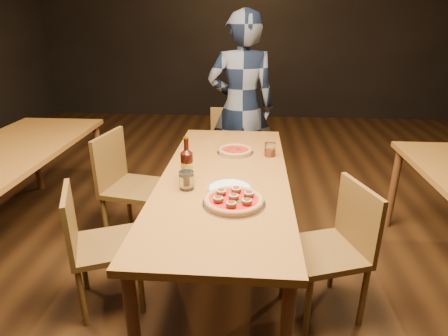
# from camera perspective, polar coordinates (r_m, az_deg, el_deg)

# --- Properties ---
(ground) EXTENTS (9.00, 9.00, 0.00)m
(ground) POSITION_cam_1_polar(r_m,az_deg,el_deg) (2.77, 0.08, -15.49)
(ground) COLOR black
(table_main) EXTENTS (0.80, 2.00, 0.75)m
(table_main) POSITION_cam_1_polar(r_m,az_deg,el_deg) (2.42, 0.09, -2.66)
(table_main) COLOR brown
(table_main) RESTS_ON ground
(table_left) EXTENTS (0.80, 2.00, 0.75)m
(table_left) POSITION_cam_1_polar(r_m,az_deg,el_deg) (3.27, -30.67, 0.87)
(table_left) COLOR brown
(table_left) RESTS_ON ground
(chair_main_nw) EXTENTS (0.51, 0.51, 0.83)m
(chair_main_nw) POSITION_cam_1_polar(r_m,az_deg,el_deg) (2.40, -17.43, -11.08)
(chair_main_nw) COLOR #593117
(chair_main_nw) RESTS_ON ground
(chair_main_sw) EXTENTS (0.50, 0.50, 0.92)m
(chair_main_sw) POSITION_cam_1_polar(r_m,az_deg,el_deg) (2.99, -13.31, -2.86)
(chair_main_sw) COLOR #593117
(chair_main_sw) RESTS_ON ground
(chair_main_e) EXTENTS (0.51, 0.51, 0.86)m
(chair_main_e) POSITION_cam_1_polar(r_m,az_deg,el_deg) (2.30, 15.15, -12.08)
(chair_main_e) COLOR #593117
(chair_main_e) RESTS_ON ground
(chair_end) EXTENTS (0.44, 0.44, 0.91)m
(chair_end) POSITION_cam_1_polar(r_m,az_deg,el_deg) (3.58, 1.00, 1.92)
(chair_end) COLOR #593117
(chair_end) RESTS_ON ground
(pizza_meatball) EXTENTS (0.34, 0.34, 0.06)m
(pizza_meatball) POSITION_cam_1_polar(r_m,az_deg,el_deg) (2.02, 1.50, -4.92)
(pizza_meatball) COLOR #B7B7BF
(pizza_meatball) RESTS_ON table_main
(pizza_margherita) EXTENTS (0.27, 0.27, 0.04)m
(pizza_margherita) POSITION_cam_1_polar(r_m,az_deg,el_deg) (2.78, 1.72, 2.67)
(pizza_margherita) COLOR #B7B7BF
(pizza_margherita) RESTS_ON table_main
(plate_stack) EXTENTS (0.26, 0.26, 0.02)m
(plate_stack) POSITION_cam_1_polar(r_m,az_deg,el_deg) (2.17, 0.91, -3.28)
(plate_stack) COLOR white
(plate_stack) RESTS_ON table_main
(beer_bottle) EXTENTS (0.08, 0.08, 0.27)m
(beer_bottle) POSITION_cam_1_polar(r_m,az_deg,el_deg) (2.28, -5.65, 0.27)
(beer_bottle) COLOR black
(beer_bottle) RESTS_ON table_main
(water_glass) EXTENTS (0.09, 0.09, 0.11)m
(water_glass) POSITION_cam_1_polar(r_m,az_deg,el_deg) (2.19, -5.73, -1.88)
(water_glass) COLOR white
(water_glass) RESTS_ON table_main
(amber_glass) EXTENTS (0.08, 0.08, 0.10)m
(amber_glass) POSITION_cam_1_polar(r_m,az_deg,el_deg) (2.72, 7.01, 2.85)
(amber_glass) COLOR #9D3F11
(amber_glass) RESTS_ON table_main
(diner) EXTENTS (0.69, 0.50, 1.76)m
(diner) POSITION_cam_1_polar(r_m,az_deg,el_deg) (3.61, 2.67, 9.12)
(diner) COLOR black
(diner) RESTS_ON ground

